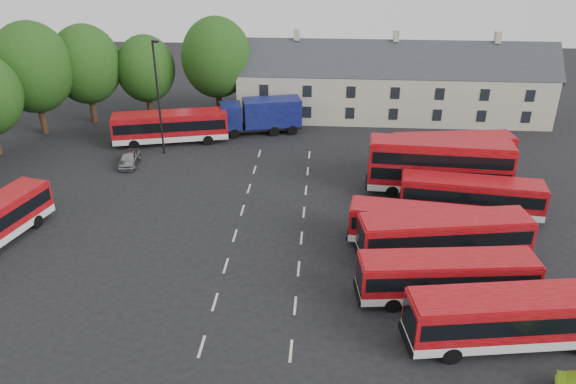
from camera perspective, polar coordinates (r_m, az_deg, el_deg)
name	(u,v)px	position (r m, az deg, el deg)	size (l,w,h in m)	color
ground	(231,250)	(40.62, -5.86, -5.88)	(140.00, 140.00, 0.00)	black
lane_markings	(268,237)	(41.98, -2.04, -4.57)	(5.15, 33.80, 0.01)	beige
treeline	(52,80)	(61.52, -22.81, 10.41)	(29.92, 32.59, 12.01)	black
terrace_houses	(392,85)	(66.58, 10.52, 10.60)	(35.70, 7.13, 10.06)	beige
bus_row_a	(515,315)	(33.69, 22.08, -11.51)	(12.08, 4.42, 3.34)	silver
bus_row_b	(447,275)	(36.01, 15.84, -8.07)	(11.03, 3.66, 3.06)	silver
bus_row_c	(444,234)	(39.88, 15.59, -4.15)	(11.95, 4.51, 3.30)	silver
bus_row_d	(426,224)	(41.13, 13.81, -3.18)	(10.98, 3.78, 3.04)	silver
bus_row_e	(471,194)	(46.34, 18.10, -0.20)	(11.13, 3.78, 3.09)	silver
bus_dd_south	(439,164)	(48.77, 15.10, 2.73)	(11.87, 3.44, 4.81)	silver
bus_dd_north	(452,155)	(51.67, 16.29, 3.61)	(10.81, 3.90, 4.34)	silver
bus_north	(170,125)	(59.58, -11.87, 6.67)	(11.95, 5.36, 3.30)	silver
box_truck	(262,114)	(61.21, -2.66, 7.89)	(8.99, 4.68, 3.76)	black
silver_car	(129,158)	(55.57, -15.84, 3.30)	(1.60, 3.98, 1.36)	#96989D
lamppost	(158,96)	(55.72, -13.04, 9.52)	(0.77, 0.52, 11.22)	black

